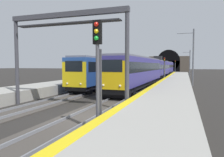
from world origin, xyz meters
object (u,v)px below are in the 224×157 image
(train_adjacent_platform, at_px, (137,68))
(railway_signal_mid, at_px, (164,67))
(overhead_signal_gantry, at_px, (66,35))
(catenary_mast_near, at_px, (193,57))
(railway_signal_far, at_px, (175,66))
(train_main_approaching, at_px, (158,69))
(railway_signal_near, at_px, (98,66))
(catenary_mast_far, at_px, (190,63))

(train_adjacent_platform, relative_size, railway_signal_mid, 13.14)
(overhead_signal_gantry, bearing_deg, catenary_mast_near, -23.68)
(railway_signal_far, xyz_separation_m, catenary_mast_near, (-48.54, -4.69, 1.50))
(train_main_approaching, distance_m, railway_signal_mid, 5.51)
(railway_signal_mid, relative_size, overhead_signal_gantry, 0.49)
(railway_signal_near, height_order, railway_signal_mid, railway_signal_near)
(train_adjacent_platform, height_order, railway_signal_far, railway_signal_far)
(catenary_mast_near, height_order, catenary_mast_far, catenary_mast_near)
(train_adjacent_platform, height_order, overhead_signal_gantry, overhead_signal_gantry)
(railway_signal_near, bearing_deg, train_main_approaching, -177.11)
(train_main_approaching, distance_m, railway_signal_far, 36.91)
(train_main_approaching, relative_size, catenary_mast_far, 8.27)
(train_adjacent_platform, relative_size, catenary_mast_near, 7.07)
(train_adjacent_platform, height_order, railway_signal_near, railway_signal_near)
(train_main_approaching, xyz_separation_m, railway_signal_near, (-36.68, -1.85, 0.74))
(train_adjacent_platform, bearing_deg, overhead_signal_gantry, 3.68)
(overhead_signal_gantry, distance_m, catenary_mast_far, 47.13)
(train_adjacent_platform, relative_size, railway_signal_near, 11.74)
(railway_signal_near, height_order, railway_signal_far, railway_signal_near)
(train_adjacent_platform, xyz_separation_m, catenary_mast_near, (-14.28, -11.45, 2.01))
(railway_signal_mid, bearing_deg, train_main_approaching, -160.32)
(train_adjacent_platform, xyz_separation_m, railway_signal_near, (-39.29, -6.75, 0.75))
(train_main_approaching, bearing_deg, railway_signal_near, 4.41)
(overhead_signal_gantry, bearing_deg, railway_signal_mid, -9.05)
(railway_signal_far, distance_m, overhead_signal_gantry, 69.22)
(railway_signal_near, xyz_separation_m, catenary_mast_far, (50.73, -4.70, 0.54))
(train_main_approaching, xyz_separation_m, catenary_mast_far, (14.04, -6.55, 1.28))
(railway_signal_mid, xyz_separation_m, railway_signal_far, (42.03, 0.00, 0.15))
(overhead_signal_gantry, bearing_deg, train_main_approaching, -4.35)
(railway_signal_far, height_order, catenary_mast_far, catenary_mast_far)
(train_adjacent_platform, distance_m, catenary_mast_near, 18.41)
(railway_signal_mid, xyz_separation_m, overhead_signal_gantry, (-27.01, 4.30, 2.52))
(railway_signal_far, relative_size, catenary_mast_near, 0.57)
(railway_signal_near, bearing_deg, catenary_mast_near, 169.37)
(catenary_mast_near, relative_size, catenary_mast_far, 1.20)
(railway_signal_mid, xyz_separation_m, catenary_mast_far, (19.22, -4.70, 0.93))
(catenary_mast_far, bearing_deg, overhead_signal_gantry, 168.98)
(train_main_approaching, xyz_separation_m, catenary_mast_near, (-11.68, -6.54, 2.00))
(train_main_approaching, height_order, railway_signal_far, train_main_approaching)
(railway_signal_near, height_order, catenary_mast_near, catenary_mast_near)
(railway_signal_near, relative_size, overhead_signal_gantry, 0.55)
(train_adjacent_platform, bearing_deg, railway_signal_far, 168.50)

